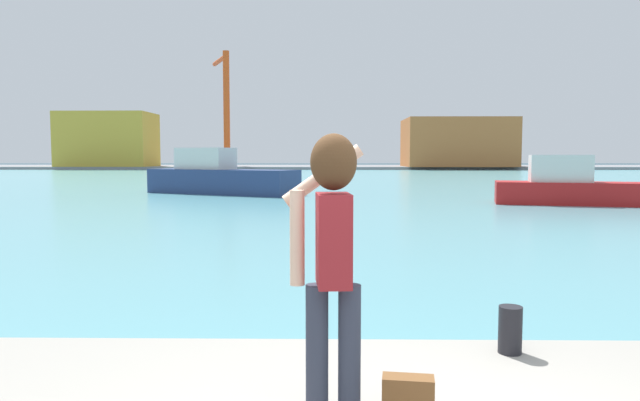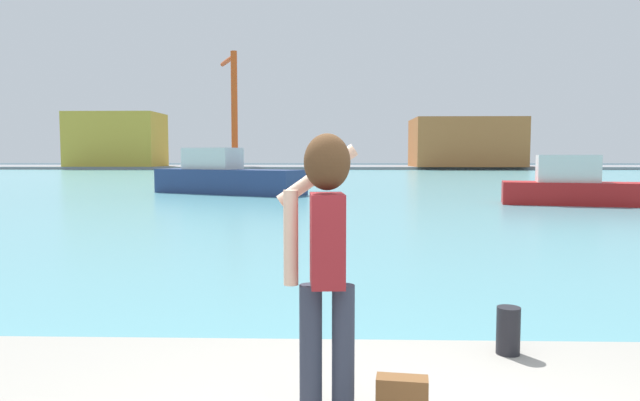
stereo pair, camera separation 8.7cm
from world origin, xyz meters
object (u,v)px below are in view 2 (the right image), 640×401
(warehouse_right, at_px, (465,143))
(port_crane, at_px, (233,100))
(warehouse_left, at_px, (117,140))
(harbor_bollard, at_px, (508,331))
(boat_moored_2, at_px, (584,188))
(boat_moored, at_px, (225,177))
(handbag, at_px, (402,396))
(person_photographer, at_px, (325,245))

(warehouse_right, xyz_separation_m, port_crane, (-36.17, 1.61, 6.83))
(warehouse_left, bearing_deg, warehouse_right, 0.02)
(harbor_bollard, distance_m, boat_moored_2, 21.58)
(harbor_bollard, relative_size, boat_moored, 0.04)
(handbag, relative_size, warehouse_left, 0.02)
(person_photographer, relative_size, handbag, 5.44)
(handbag, height_order, port_crane, port_crane)
(person_photographer, distance_m, port_crane, 89.61)
(boat_moored_2, relative_size, warehouse_right, 0.44)
(boat_moored_2, xyz_separation_m, port_crane, (-26.73, 66.80, 10.19))
(person_photographer, distance_m, warehouse_left, 92.67)
(person_photographer, bearing_deg, boat_moored, 7.72)
(boat_moored, height_order, warehouse_right, warehouse_right)
(boat_moored_2, relative_size, warehouse_left, 0.52)
(warehouse_left, bearing_deg, harbor_bollard, -67.05)
(warehouse_right, relative_size, port_crane, 0.90)
(handbag, height_order, warehouse_right, warehouse_right)
(handbag, relative_size, harbor_bollard, 0.83)
(person_photographer, distance_m, harbor_bollard, 2.05)
(warehouse_right, bearing_deg, port_crane, 177.45)
(warehouse_right, distance_m, port_crane, 36.85)
(boat_moored, xyz_separation_m, warehouse_left, (-28.49, 58.52, 3.67))
(boat_moored, relative_size, boat_moored_2, 1.22)
(handbag, height_order, boat_moored, boat_moored)
(handbag, bearing_deg, warehouse_left, 112.12)
(person_photographer, bearing_deg, harbor_bollard, -56.45)
(person_photographer, distance_m, boat_moored_2, 23.26)
(warehouse_right, bearing_deg, person_photographer, -102.99)
(harbor_bollard, height_order, boat_moored_2, boat_moored_2)
(boat_moored, distance_m, port_crane, 61.86)
(warehouse_left, bearing_deg, person_photographer, -68.16)
(boat_moored, height_order, boat_moored_2, boat_moored)
(handbag, height_order, boat_moored_2, boat_moored_2)
(person_photographer, bearing_deg, boat_moored_2, -31.07)
(boat_moored_2, bearing_deg, harbor_bollard, -100.65)
(person_photographer, bearing_deg, port_crane, 6.02)
(handbag, xyz_separation_m, boat_moored_2, (9.91, 20.79, 0.17))
(boat_moored, xyz_separation_m, boat_moored_2, (16.35, -6.65, -0.17))
(boat_moored, bearing_deg, warehouse_right, 92.84)
(boat_moored_2, bearing_deg, person_photographer, -102.76)
(handbag, distance_m, port_crane, 89.79)
(warehouse_right, bearing_deg, boat_moored, -113.78)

